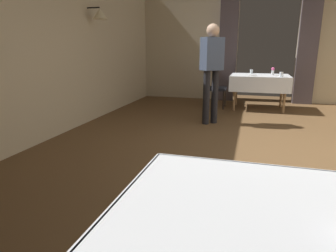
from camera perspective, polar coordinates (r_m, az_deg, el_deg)
ground at (r=3.97m, az=18.86°, el=-5.54°), size 10.08×10.08×0.00m
wall_left at (r=4.75m, az=-23.15°, el=15.81°), size 0.49×8.40×3.00m
wall_back at (r=7.92m, az=18.51°, el=15.49°), size 6.40×0.27×3.00m
dining_table_near at (r=1.27m, az=23.67°, el=-18.57°), size 1.38×0.90×0.75m
dining_table_mid at (r=6.87m, az=17.23°, el=8.45°), size 1.25×0.96×0.75m
chair_mid_left at (r=6.83m, az=8.61°, el=7.84°), size 0.44×0.44×0.93m
flower_vase_mid at (r=6.87m, az=19.51°, el=9.95°), size 0.07×0.07×0.17m
glass_mid_b at (r=7.13m, az=15.76°, el=10.04°), size 0.06×0.06×0.10m
plate_mid_c at (r=6.63m, az=15.86°, el=9.33°), size 0.19×0.19×0.01m
glass_mid_d at (r=6.55m, az=20.96°, el=9.25°), size 0.08×0.08×0.10m
person_waiter_by_doorway at (r=5.28m, az=8.39°, el=11.37°), size 0.41×0.41×1.72m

